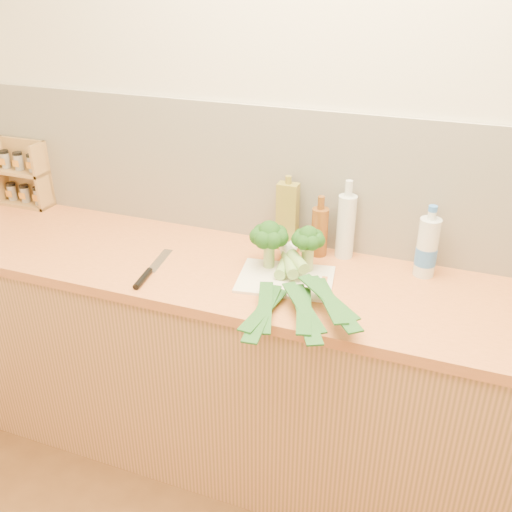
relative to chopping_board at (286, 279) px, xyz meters
The scene contains 14 objects.
room_shell 0.42m from the chopping_board, 73.88° to the left, with size 3.50×3.50×3.50m.
counter 0.46m from the chopping_board, 15.18° to the left, with size 3.20×0.62×0.90m.
chopping_board is the anchor object (origin of this frame).
broccoli_left 0.17m from the chopping_board, 143.92° to the left, with size 0.14×0.14×0.18m.
broccoli_right 0.16m from the chopping_board, 59.11° to the left, with size 0.12×0.12×0.17m.
leek_front 0.04m from the chopping_board, 124.49° to the right, with size 0.14×0.69×0.04m.
leek_mid 0.07m from the chopping_board, 43.60° to the right, with size 0.34×0.63×0.04m.
leek_back 0.12m from the chopping_board, 23.76° to the right, with size 0.42×0.51×0.04m.
chefs_knife 0.50m from the chopping_board, 163.07° to the right, with size 0.07×0.32×0.02m.
spice_rack 1.39m from the chopping_board, 168.83° to the left, with size 0.26×0.10×0.31m.
oil_tin 0.29m from the chopping_board, 107.15° to the left, with size 0.08×0.05×0.30m.
glass_bottle 0.33m from the chopping_board, 60.15° to the left, with size 0.07×0.07×0.31m.
amber_bottle 0.27m from the chopping_board, 76.98° to the left, with size 0.06×0.06×0.24m.
water_bottle 0.52m from the chopping_board, 25.70° to the left, with size 0.08×0.08×0.25m.
Camera 1 is at (0.43, -0.52, 1.92)m, focal length 40.00 mm.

